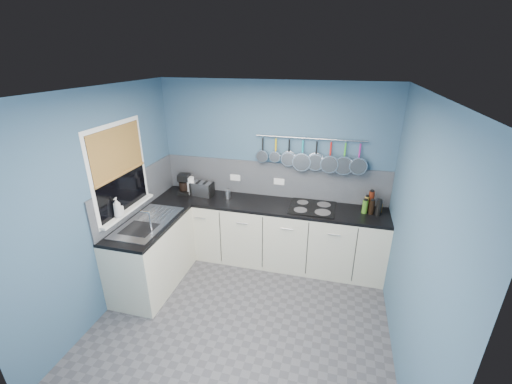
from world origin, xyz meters
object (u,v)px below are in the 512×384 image
at_px(soap_bottle_b, 119,209).
at_px(toaster, 202,189).
at_px(soap_bottle_a, 117,207).
at_px(coffee_maker, 184,184).
at_px(hob, 312,208).
at_px(canister, 228,194).
at_px(paper_towel, 191,186).

height_order(soap_bottle_b, toaster, soap_bottle_b).
distance_m(soap_bottle_a, soap_bottle_b, 0.04).
relative_size(soap_bottle_a, soap_bottle_b, 1.39).
height_order(coffee_maker, hob, coffee_maker).
xyz_separation_m(coffee_maker, canister, (0.66, 0.01, -0.09)).
distance_m(soap_bottle_b, paper_towel, 1.19).
bearing_deg(soap_bottle_b, toaster, 64.34).
bearing_deg(canister, coffee_maker, -179.01).
bearing_deg(hob, paper_towel, 178.81).
relative_size(soap_bottle_b, paper_towel, 0.66).
relative_size(paper_towel, hob, 0.44).
relative_size(paper_towel, coffee_maker, 0.87).
bearing_deg(hob, soap_bottle_b, -152.92).
height_order(soap_bottle_a, paper_towel, soap_bottle_a).
relative_size(coffee_maker, toaster, 0.99).
distance_m(soap_bottle_b, hob, 2.41).
xyz_separation_m(soap_bottle_a, hob, (2.14, 1.12, -0.26)).
bearing_deg(soap_bottle_a, paper_towel, 72.24).
height_order(paper_towel, coffee_maker, coffee_maker).
height_order(coffee_maker, canister, coffee_maker).
relative_size(paper_towel, canister, 2.21).
bearing_deg(soap_bottle_a, toaster, 64.80).
height_order(soap_bottle_b, paper_towel, soap_bottle_b).
distance_m(coffee_maker, canister, 0.67).
bearing_deg(paper_towel, soap_bottle_a, -107.76).
relative_size(soap_bottle_b, canister, 1.47).
relative_size(soap_bottle_a, paper_towel, 0.92).
bearing_deg(canister, soap_bottle_a, -129.26).
xyz_separation_m(soap_bottle_b, paper_towel, (0.37, 1.13, -0.11)).
bearing_deg(coffee_maker, soap_bottle_b, -110.68).
height_order(toaster, hob, toaster).
relative_size(coffee_maker, hob, 0.50).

